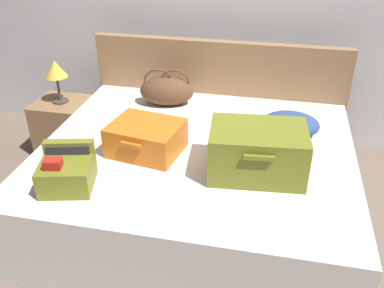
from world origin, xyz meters
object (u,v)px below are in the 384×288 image
object	(u,v)px
hard_case_small	(67,172)
table_lamp	(56,71)
hard_case_medium	(146,138)
duffel_bag	(167,90)
bed	(196,181)
hard_case_large	(257,151)
pillow_near_headboard	(291,124)
nightstand	(65,126)

from	to	relation	value
hard_case_small	table_lamp	size ratio (longest dim) A/B	0.95
hard_case_medium	hard_case_small	bearing A→B (deg)	-115.67
hard_case_small	table_lamp	world-z (taller)	table_lamp
hard_case_small	duffel_bag	xyz separation A→B (m)	(0.26, 1.17, 0.02)
bed	duffel_bag	world-z (taller)	duffel_bag
duffel_bag	hard_case_large	bearing A→B (deg)	-47.13
table_lamp	duffel_bag	bearing A→B (deg)	-0.86
hard_case_medium	pillow_near_headboard	distance (m)	0.99
bed	nightstand	bearing A→B (deg)	154.20
table_lamp	hard_case_large	bearing A→B (deg)	-26.23
nightstand	duffel_bag	bearing A→B (deg)	-0.86
pillow_near_headboard	hard_case_large	bearing A→B (deg)	-109.95
bed	pillow_near_headboard	bearing A→B (deg)	27.95
duffel_bag	pillow_near_headboard	size ratio (longest dim) A/B	1.16
hard_case_large	nightstand	bearing A→B (deg)	148.48
hard_case_medium	duffel_bag	world-z (taller)	duffel_bag
hard_case_small	nightstand	distance (m)	1.42
bed	hard_case_small	world-z (taller)	hard_case_small
hard_case_small	nightstand	size ratio (longest dim) A/B	0.73
bed	hard_case_small	size ratio (longest dim) A/B	5.94
bed	duffel_bag	distance (m)	0.80
hard_case_large	duffel_bag	xyz separation A→B (m)	(-0.76, 0.82, -0.03)
nightstand	table_lamp	size ratio (longest dim) A/B	1.29
hard_case_small	pillow_near_headboard	size ratio (longest dim) A/B	0.88
bed	hard_case_small	bearing A→B (deg)	-137.54
bed	hard_case_large	bearing A→B (deg)	-27.57
bed	hard_case_medium	size ratio (longest dim) A/B	4.19
hard_case_large	table_lamp	bearing A→B (deg)	148.48
hard_case_medium	nightstand	size ratio (longest dim) A/B	1.04
hard_case_large	table_lamp	xyz separation A→B (m)	(-1.69, 0.83, 0.05)
duffel_bag	nightstand	world-z (taller)	duffel_bag
bed	table_lamp	bearing A→B (deg)	154.20
hard_case_small	table_lamp	xyz separation A→B (m)	(-0.67, 1.19, 0.10)
hard_case_large	pillow_near_headboard	bearing A→B (deg)	64.76
duffel_bag	table_lamp	distance (m)	0.93
bed	hard_case_medium	bearing A→B (deg)	-159.37
hard_case_medium	nightstand	xyz separation A→B (m)	(-0.99, 0.74, -0.40)
hard_case_medium	nightstand	world-z (taller)	hard_case_medium
hard_case_large	duffel_bag	bearing A→B (deg)	127.57
pillow_near_headboard	duffel_bag	bearing A→B (deg)	162.76
hard_case_large	pillow_near_headboard	xyz separation A→B (m)	(0.19, 0.52, -0.07)
bed	pillow_near_headboard	size ratio (longest dim) A/B	5.22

